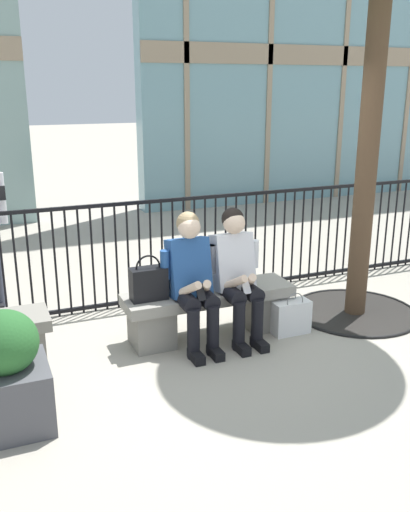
{
  "coord_description": "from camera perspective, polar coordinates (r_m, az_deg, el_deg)",
  "views": [
    {
      "loc": [
        -1.89,
        -4.47,
        2.26
      ],
      "look_at": [
        0.0,
        0.1,
        0.75
      ],
      "focal_mm": 39.46,
      "sensor_mm": 36.0,
      "label": 1
    }
  ],
  "objects": [
    {
      "name": "ground_plane",
      "position": [
        5.36,
        0.41,
        -7.98
      ],
      "size": [
        60.0,
        60.0,
        0.0
      ],
      "primitive_type": "plane",
      "color": "#A8A091"
    },
    {
      "name": "shopping_bag",
      "position": [
        5.39,
        8.69,
        -6.1
      ],
      "size": [
        0.36,
        0.17,
        0.43
      ],
      "color": "white",
      "rests_on": "ground"
    },
    {
      "name": "planter",
      "position": [
        4.09,
        -19.41,
        -11.27
      ],
      "size": [
        0.54,
        0.54,
        0.85
      ],
      "color": "#4C4C51",
      "rests_on": "ground"
    },
    {
      "name": "stone_bench",
      "position": [
        5.25,
        0.42,
        -5.3
      ],
      "size": [
        1.6,
        0.44,
        0.45
      ],
      "color": "gray",
      "rests_on": "ground"
    },
    {
      "name": "seated_person_with_phone",
      "position": [
        4.93,
        -1.29,
        -2.11
      ],
      "size": [
        0.52,
        0.66,
        1.21
      ],
      "color": "black",
      "rests_on": "ground"
    },
    {
      "name": "seated_person_companion",
      "position": [
        5.09,
        3.22,
        -1.5
      ],
      "size": [
        0.52,
        0.66,
        1.21
      ],
      "color": "black",
      "rests_on": "ground"
    },
    {
      "name": "handbag_on_bench",
      "position": [
        4.94,
        -5.74,
        -2.73
      ],
      "size": [
        0.32,
        0.16,
        0.41
      ],
      "color": "black",
      "rests_on": "stone_bench"
    },
    {
      "name": "plaza_railing",
      "position": [
        6.03,
        -3.26,
        0.67
      ],
      "size": [
        8.43,
        0.04,
        1.13
      ],
      "color": "black",
      "rests_on": "ground"
    }
  ]
}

